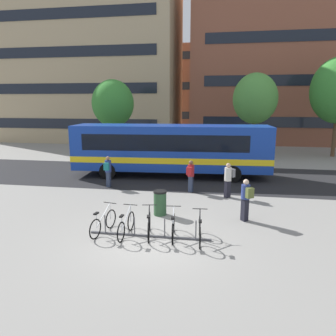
% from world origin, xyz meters
% --- Properties ---
extents(ground, '(200.00, 200.00, 0.00)m').
position_xyz_m(ground, '(0.00, 0.00, 0.00)').
color(ground, gray).
extents(bus_lane_asphalt, '(80.00, 7.20, 0.01)m').
position_xyz_m(bus_lane_asphalt, '(0.00, 9.42, 0.00)').
color(bus_lane_asphalt, '#232326').
rests_on(bus_lane_asphalt, ground).
extents(city_bus, '(12.15, 3.28, 3.20)m').
position_xyz_m(city_bus, '(-0.77, 9.43, 1.78)').
color(city_bus, '#14389E').
rests_on(city_bus, ground).
extents(bike_rack, '(4.27, 0.10, 0.70)m').
position_xyz_m(bike_rack, '(-0.13, 0.29, 0.09)').
color(bike_rack, '#47474C').
rests_on(bike_rack, ground).
extents(parked_bicycle_white_0, '(0.54, 1.70, 0.99)m').
position_xyz_m(parked_bicycle_white_0, '(-1.82, 0.33, 0.38)').
color(parked_bicycle_white_0, black).
rests_on(parked_bicycle_white_0, ground).
extents(parked_bicycle_silver_1, '(0.52, 1.72, 0.99)m').
position_xyz_m(parked_bicycle_silver_1, '(-0.95, 0.24, 0.38)').
color(parked_bicycle_silver_1, black).
rests_on(parked_bicycle_silver_1, ground).
extents(parked_bicycle_black_2, '(0.53, 1.70, 0.99)m').
position_xyz_m(parked_bicycle_black_2, '(-0.15, 0.33, 0.38)').
color(parked_bicycle_black_2, black).
rests_on(parked_bicycle_black_2, ground).
extents(parked_bicycle_silver_3, '(0.52, 1.72, 0.99)m').
position_xyz_m(parked_bicycle_silver_3, '(0.69, 0.34, 0.38)').
color(parked_bicycle_silver_3, black).
rests_on(parked_bicycle_silver_3, ground).
extents(parked_bicycle_black_4, '(0.52, 1.72, 0.99)m').
position_xyz_m(parked_bicycle_black_4, '(1.61, 0.20, 0.38)').
color(parked_bicycle_black_4, black).
rests_on(parked_bicycle_black_4, ground).
extents(commuter_olive_pack_0, '(0.54, 0.61, 1.68)m').
position_xyz_m(commuter_olive_pack_0, '(3.24, 2.37, 0.97)').
color(commuter_olive_pack_0, black).
rests_on(commuter_olive_pack_0, ground).
extents(commuter_teal_pack_1, '(0.35, 0.53, 1.71)m').
position_xyz_m(commuter_teal_pack_1, '(-3.81, 6.31, 0.98)').
color(commuter_teal_pack_1, '#2D3851').
rests_on(commuter_teal_pack_1, ground).
extents(commuter_grey_pack_2, '(0.59, 0.58, 1.71)m').
position_xyz_m(commuter_grey_pack_2, '(2.64, 5.45, 0.98)').
color(commuter_grey_pack_2, black).
rests_on(commuter_grey_pack_2, ground).
extents(commuter_red_pack_3, '(0.42, 0.58, 1.66)m').
position_xyz_m(commuter_red_pack_3, '(0.73, 6.08, 0.95)').
color(commuter_red_pack_3, '#2D3851').
rests_on(commuter_red_pack_3, ground).
extents(trash_bin, '(0.55, 0.55, 1.03)m').
position_xyz_m(trash_bin, '(-0.18, 2.50, 0.52)').
color(trash_bin, '#284C2D').
rests_on(trash_bin, ground).
extents(street_tree_0, '(3.77, 3.77, 7.03)m').
position_xyz_m(street_tree_0, '(5.00, 18.63, 4.87)').
color(street_tree_0, brown).
rests_on(street_tree_0, ground).
extents(street_tree_1, '(3.48, 3.48, 6.43)m').
position_xyz_m(street_tree_1, '(-6.77, 15.97, 4.47)').
color(street_tree_1, brown).
rests_on(street_tree_1, ground).
extents(building_left_wing, '(21.98, 10.62, 18.82)m').
position_xyz_m(building_left_wing, '(-14.10, 28.25, 9.41)').
color(building_left_wing, tan).
rests_on(building_left_wing, ground).
extents(building_right_wing, '(25.55, 11.44, 21.12)m').
position_xyz_m(building_right_wing, '(11.53, 30.47, 10.56)').
color(building_right_wing, brown).
rests_on(building_right_wing, ground).
extents(building_centre_block, '(17.04, 13.00, 13.07)m').
position_xyz_m(building_centre_block, '(1.22, 44.98, 6.53)').
color(building_centre_block, brown).
rests_on(building_centre_block, ground).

